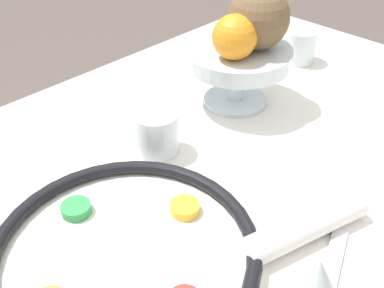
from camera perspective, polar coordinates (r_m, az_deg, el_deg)
seder_plate at (r=0.59m, az=-8.54°, el=-13.42°), size 0.35×0.35×0.03m
wine_glass at (r=0.46m, az=15.23°, el=-17.06°), size 0.07×0.07×0.14m
fruit_stand at (r=0.85m, az=5.80°, el=10.44°), size 0.20×0.20×0.11m
orange_fruit at (r=0.79m, az=5.42°, el=13.37°), size 0.08×0.08×0.08m
coconut at (r=0.83m, az=8.41°, el=15.54°), size 0.11×0.11×0.11m
napkin_roll at (r=0.62m, az=14.14°, el=-10.18°), size 0.20×0.09×0.04m
cup_near at (r=1.06m, az=13.47°, el=12.02°), size 0.07×0.07×0.07m
cup_far at (r=0.74m, az=-4.50°, el=1.46°), size 0.07×0.07×0.07m
fork_left at (r=0.79m, az=-19.81°, el=-1.56°), size 0.05×0.20×0.01m
fork_right at (r=0.80m, az=-17.97°, el=-0.62°), size 0.06×0.20×0.01m
spoon at (r=0.64m, az=17.98°, el=-11.97°), size 0.18×0.08×0.01m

